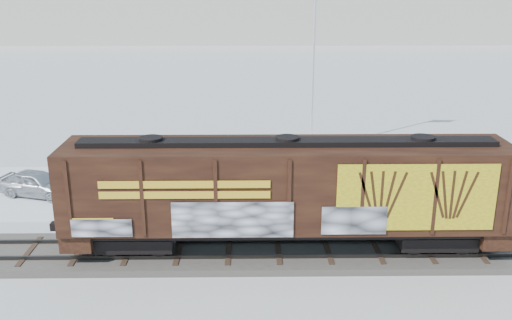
{
  "coord_description": "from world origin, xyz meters",
  "views": [
    {
      "loc": [
        0.83,
        -20.79,
        10.75
      ],
      "look_at": [
        1.15,
        3.0,
        3.13
      ],
      "focal_mm": 40.0,
      "sensor_mm": 36.0,
      "label": 1
    }
  ],
  "objects_px": {
    "flagpole": "(315,79)",
    "car_silver": "(37,183)",
    "hopper_railcar": "(287,189)",
    "car_dark": "(268,172)",
    "car_white": "(251,187)"
  },
  "relations": [
    {
      "from": "flagpole",
      "to": "car_silver",
      "type": "bearing_deg",
      "value": -151.86
    },
    {
      "from": "hopper_railcar",
      "to": "car_silver",
      "type": "relative_size",
      "value": 4.33
    },
    {
      "from": "hopper_railcar",
      "to": "car_dark",
      "type": "height_order",
      "value": "hopper_railcar"
    },
    {
      "from": "car_silver",
      "to": "car_white",
      "type": "distance_m",
      "value": 11.03
    },
    {
      "from": "hopper_railcar",
      "to": "car_dark",
      "type": "relative_size",
      "value": 3.63
    },
    {
      "from": "flagpole",
      "to": "car_silver",
      "type": "distance_m",
      "value": 17.51
    },
    {
      "from": "car_white",
      "to": "car_silver",
      "type": "bearing_deg",
      "value": 99.91
    },
    {
      "from": "car_dark",
      "to": "flagpole",
      "type": "bearing_deg",
      "value": -8.8
    },
    {
      "from": "flagpole",
      "to": "hopper_railcar",
      "type": "bearing_deg",
      "value": -100.29
    },
    {
      "from": "hopper_railcar",
      "to": "car_white",
      "type": "height_order",
      "value": "hopper_railcar"
    },
    {
      "from": "car_white",
      "to": "car_dark",
      "type": "distance_m",
      "value": 2.69
    },
    {
      "from": "car_silver",
      "to": "car_white",
      "type": "relative_size",
      "value": 0.83
    },
    {
      "from": "car_white",
      "to": "flagpole",
      "type": "bearing_deg",
      "value": -9.04
    },
    {
      "from": "car_dark",
      "to": "car_silver",
      "type": "bearing_deg",
      "value": 114.03
    },
    {
      "from": "flagpole",
      "to": "car_dark",
      "type": "relative_size",
      "value": 2.63
    }
  ]
}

